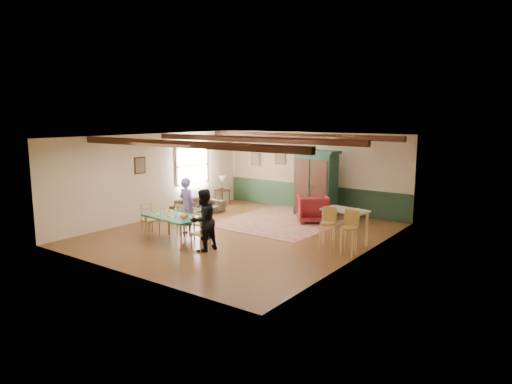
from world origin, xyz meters
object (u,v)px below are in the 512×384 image
Objects in this scene: dining_chair_far_right at (203,223)px; dining_chair_end_left at (150,219)px; dining_chair_end_right at (201,232)px; armoire at (316,183)px; armchair at (313,209)px; counter_table at (344,227)px; sofa at (198,207)px; person_man at (187,206)px; cat at (183,216)px; person_woman at (203,220)px; bar_stool_right at (349,233)px; dining_chair_far_left at (185,219)px; table_lamp at (222,183)px; dining_table at (174,229)px; bar_stool_left at (327,229)px; end_table at (222,197)px.

dining_chair_far_right is 1.00× the size of dining_chair_end_left.
armoire reaches higher than dining_chair_end_right.
armchair is (0.77, 4.21, -0.01)m from dining_chair_end_right.
armoire is 3.46m from counter_table.
dining_chair_end_left is 0.46× the size of sofa.
person_man reaches higher than sofa.
person_man reaches higher than dining_chair_far_right.
dining_chair_far_right is 2.64× the size of cat.
person_woman is 3.48m from bar_stool_right.
table_lamp reaches higher than dining_chair_far_left.
dining_chair_end_right is at bearing -155.32° from bar_stool_right.
bar_stool_left reaches higher than dining_table.
armchair is 3.82m from sofa.
armchair is at bearing -7.44° from table_lamp.
bar_stool_left is at bearing -99.18° from sofa.
person_woman reaches higher than dining_table.
person_woman is at bearing -147.61° from bar_stool_left.
dining_chair_far_left is at bearing -114.92° from dining_chair_end_right.
sofa is 5.42m from bar_stool_left.
bar_stool_left is at bearing -159.38° from person_man.
person_woman is 0.65m from cat.
dining_chair_far_right is 3.74m from armchair.
person_man is 1.43× the size of counter_table.
person_man is at bearing -171.49° from bar_stool_left.
bar_stool_left reaches higher than dining_chair_far_right.
dining_chair_end_left is at bearing 16.78° from armchair.
counter_table is (4.00, 1.63, 0.02)m from dining_chair_far_left.
dining_chair_end_left is (-0.76, -0.58, 0.00)m from dining_chair_far_left.
person_woman is 0.80× the size of sofa.
dining_table reaches higher than sofa.
bar_stool_right reaches higher than cat.
dining_chair_end_right is 3.62m from counter_table.
bar_stool_right reaches higher than dining_chair_far_left.
dining_chair_far_left reaches higher than end_table.
bar_stool_right is (3.12, 1.68, 0.10)m from dining_chair_end_right.
cat is (0.05, -0.77, 0.34)m from dining_chair_far_right.
dining_chair_far_right is at bearing -165.74° from bar_stool_left.
dining_chair_end_left is at bearing 176.63° from cat.
dining_table is 0.76m from dining_chair_far_right.
dining_chair_far_left is 0.74m from dining_chair_far_right.
armoire is (0.98, 5.05, 0.31)m from cat.
table_lamp is at bearing -44.69° from armchair.
bar_stool_right is (0.46, -0.77, 0.07)m from counter_table.
person_woman is 4.16m from sofa.
end_table is (-3.31, 4.74, -0.16)m from dining_chair_end_right.
end_table is (-1.21, 4.50, -0.16)m from dining_chair_end_left.
counter_table is (3.22, 2.48, -0.31)m from cat.
bar_stool_left is (3.54, 1.73, 0.17)m from dining_table.
dining_chair_far_right is 3.11m from sofa.
armoire is at bearing 4.24° from end_table.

